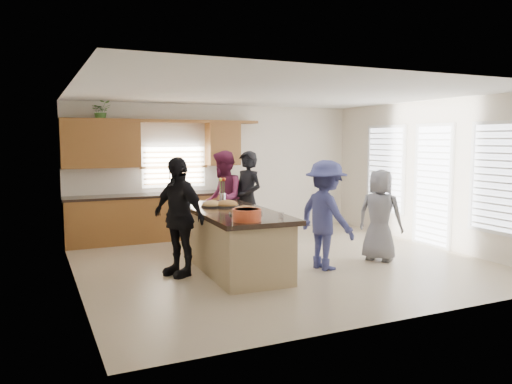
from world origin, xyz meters
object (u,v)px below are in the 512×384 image
woman_right_front (380,215)px  woman_left_mid (223,199)px  salad_bowl (247,214)px  woman_left_front (178,216)px  island (233,241)px  woman_left_back (248,200)px  woman_right_back (326,215)px

woman_right_front → woman_left_mid: bearing=11.1°
salad_bowl → woman_right_front: (2.71, 0.58, -0.26)m
salad_bowl → woman_right_front: 2.79m
woman_left_front → woman_right_front: bearing=56.4°
island → woman_left_front: 0.99m
salad_bowl → woman_left_mid: (0.67, 2.65, -0.12)m
island → woman_left_front: (-0.88, 0.04, 0.45)m
island → woman_left_front: woman_left_front is taller
island → woman_left_back: size_ratio=1.49×
salad_bowl → woman_left_back: (1.08, 2.44, -0.12)m
woman_left_mid → woman_right_back: (0.91, -2.17, -0.06)m
woman_left_back → woman_right_back: bearing=-4.3°
woman_right_back → island: bearing=56.4°
island → woman_right_front: woman_right_front is taller
woman_right_back → woman_right_front: size_ratio=1.11×
woman_left_back → woman_left_mid: 0.46m
salad_bowl → woman_right_front: bearing=12.0°
salad_bowl → woman_left_mid: 2.74m
woman_left_back → woman_right_back: 2.02m
woman_left_back → island: bearing=-50.2°
island → woman_right_front: size_ratio=1.76×
woman_left_back → woman_right_front: bearing=22.7°
woman_right_front → woman_left_back: bearing=7.8°
island → woman_right_front: 2.55m
island → salad_bowl: size_ratio=6.88×
woman_left_back → woman_left_front: bearing=-70.8°
salad_bowl → woman_left_front: (-0.65, 1.10, -0.14)m
woman_left_back → woman_left_mid: size_ratio=1.00×
woman_left_back → woman_left_mid: (-0.41, 0.21, 0.00)m
woman_left_mid → woman_left_front: 2.04m
island → salad_bowl: bearing=-100.0°
woman_left_mid → woman_left_front: (-1.31, -1.55, -0.02)m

